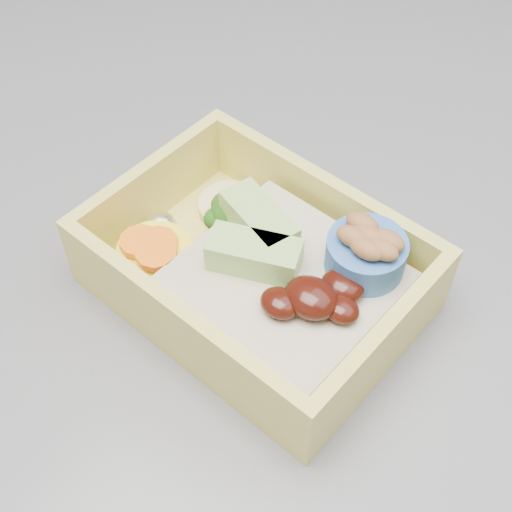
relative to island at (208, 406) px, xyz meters
The scene contains 3 objects.
ground 0.47m from the island, 90.00° to the left, with size 3.50×3.50×0.00m, color silver.
island is the anchor object (origin of this frame).
bento_box 0.51m from the island, 31.74° to the right, with size 0.20×0.16×0.07m.
Camera 1 is at (0.30, -0.41, 1.28)m, focal length 50.00 mm.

